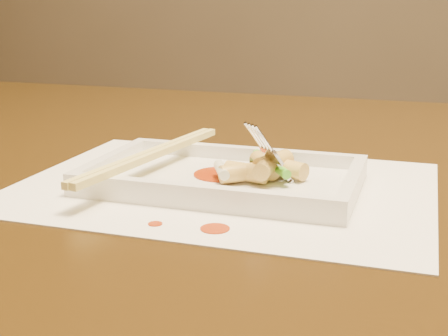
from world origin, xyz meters
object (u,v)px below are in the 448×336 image
(chopstick_a, at_px, (147,154))
(fork, at_px, (300,104))
(plate_base, at_px, (224,182))
(table, at_px, (233,229))
(placemat, at_px, (224,186))

(chopstick_a, bearing_deg, fork, 6.75)
(plate_base, distance_m, chopstick_a, 0.08)
(table, relative_size, placemat, 3.50)
(placemat, bearing_deg, plate_base, 0.00)
(table, distance_m, plate_base, 0.18)
(table, height_order, chopstick_a, chopstick_a)
(placemat, bearing_deg, table, 103.67)
(table, relative_size, plate_base, 5.38)
(plate_base, height_order, chopstick_a, chopstick_a)
(table, height_order, fork, fork)
(table, xyz_separation_m, plate_base, (0.04, -0.15, 0.11))
(table, bearing_deg, plate_base, -76.33)
(placemat, distance_m, plate_base, 0.00)
(chopstick_a, bearing_deg, plate_base, 0.00)
(placemat, xyz_separation_m, plate_base, (0.00, 0.00, 0.00))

